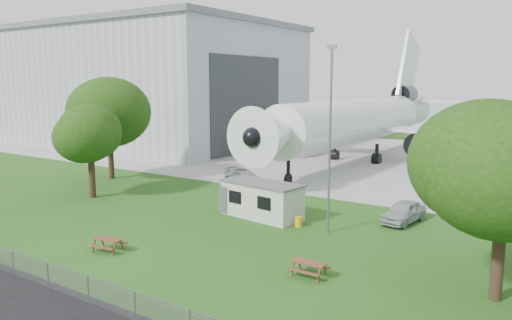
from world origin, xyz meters
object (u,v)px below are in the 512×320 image
Objects in this scene: hangar at (152,84)px; airliner at (359,119)px; site_cabin at (262,200)px; picnic_west at (108,251)px; picnic_east at (309,276)px.

airliner is (35.97, -0.14, -4.14)m from hangar.
site_cabin is (4.55, -28.97, -3.96)m from airliner.
picnic_east is (11.60, 3.18, 0.00)m from picnic_west.
hangar reaches higher than picnic_east.
airliner reaches higher than site_cabin.
picnic_east is at bearing -37.37° from hangar.
hangar is 0.90× the size of airliner.
picnic_west is 12.03m from picnic_east.
hangar is 50.55m from site_cabin.
picnic_west is at bearing -88.47° from airliner.
airliner is at bearing 83.22° from picnic_west.
picnic_west is (-3.48, -11.23, -1.31)m from site_cabin.
site_cabin is 11.83m from picnic_west.
airliner is 6.91× the size of site_cabin.
airliner is 26.52× the size of picnic_west.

